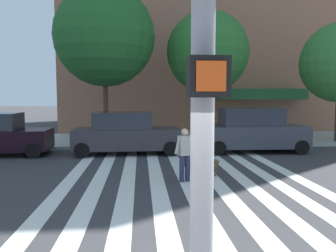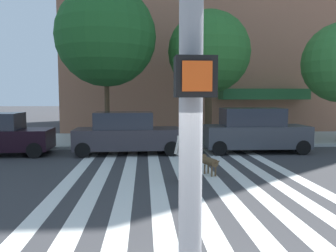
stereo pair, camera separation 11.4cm
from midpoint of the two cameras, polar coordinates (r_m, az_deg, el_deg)
ground_plane at (r=10.14m, az=-1.92°, el=-9.86°), size 160.00×160.00×0.00m
sidewalk_far at (r=19.72m, az=-3.30°, el=-2.31°), size 80.00×6.00×0.15m
crosswalk_stripes at (r=10.22m, az=3.01°, el=-9.73°), size 7.65×12.92×0.01m
parked_car_behind_first at (r=15.33m, az=-7.39°, el=-1.32°), size 4.81×2.08×1.89m
parked_car_third_in_line at (r=16.16m, az=14.11°, el=-0.80°), size 4.75×2.00×2.06m
street_tree_nearest at (r=17.96m, az=-10.93°, el=14.76°), size 5.13×5.13×8.08m
street_tree_middle at (r=18.81m, az=6.58°, el=12.35°), size 4.48×4.48×7.11m
pedestrian_dog_walker at (r=10.25m, az=2.55°, el=-4.40°), size 0.68×0.37×1.64m
dog_on_leash at (r=11.29m, az=6.73°, el=-6.04°), size 0.51×0.98×0.65m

